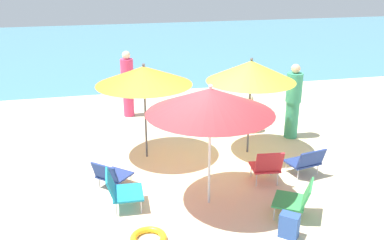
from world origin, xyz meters
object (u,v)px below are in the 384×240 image
object	(u,v)px
umbrella_orange	(144,76)
beach_bag	(289,226)
beach_chair_d	(267,165)
beach_chair_e	(111,174)
person_c	(128,84)
beach_chair_a	(297,198)
swim_ring	(148,238)
beach_chair_b	(306,161)
person_a	(293,102)
umbrella_red	(210,101)
umbrella_yellow	(251,71)
beach_chair_c	(121,189)
person_b	(246,113)

from	to	relation	value
umbrella_orange	beach_bag	size ratio (longest dim) A/B	5.32
beach_chair_d	beach_chair_e	world-z (taller)	beach_chair_d
umbrella_orange	person_c	xyz separation A→B (m)	(-0.11, 2.55, -0.82)
beach_chair_a	swim_ring	xyz separation A→B (m)	(-2.24, -0.10, -0.27)
beach_chair_b	person_a	bearing A→B (deg)	-28.86
umbrella_red	beach_chair_b	world-z (taller)	umbrella_red
umbrella_yellow	beach_chair_e	xyz separation A→B (m)	(-2.78, -0.89, -1.42)
beach_chair_b	person_c	size ratio (longest dim) A/B	0.39
beach_chair_b	person_a	size ratio (longest dim) A/B	0.39
umbrella_yellow	person_c	bearing A→B (deg)	127.19
beach_bag	person_c	bearing A→B (deg)	106.49
beach_chair_c	beach_chair_e	xyz separation A→B (m)	(-0.11, 0.65, -0.05)
beach_chair_c	beach_chair_e	size ratio (longest dim) A/B	0.81
umbrella_orange	umbrella_red	world-z (taller)	umbrella_red
beach_chair_b	person_c	xyz separation A→B (m)	(-2.78, 4.02, 0.54)
beach_chair_c	umbrella_red	bearing A→B (deg)	-4.62
umbrella_yellow	person_b	distance (m)	1.70
person_c	umbrella_yellow	bearing A→B (deg)	10.55
beach_chair_a	beach_chair_b	size ratio (longest dim) A/B	1.15
umbrella_red	beach_chair_d	bearing A→B (deg)	18.11
beach_chair_e	person_c	size ratio (longest dim) A/B	0.45
person_a	person_b	xyz separation A→B (m)	(-0.85, 0.55, -0.39)
umbrella_yellow	beach_chair_c	world-z (taller)	umbrella_yellow
person_b	umbrella_yellow	bearing A→B (deg)	85.03
beach_chair_d	beach_bag	world-z (taller)	beach_chair_d
person_a	beach_chair_a	bearing A→B (deg)	-131.59
umbrella_orange	swim_ring	size ratio (longest dim) A/B	3.71
umbrella_orange	umbrella_yellow	size ratio (longest dim) A/B	0.97
beach_chair_c	beach_bag	size ratio (longest dim) A/B	1.68
umbrella_red	person_b	distance (m)	3.51
umbrella_yellow	person_b	size ratio (longest dim) A/B	2.20
beach_chair_e	swim_ring	distance (m)	1.69
beach_chair_e	beach_bag	distance (m)	3.05
umbrella_yellow	beach_bag	bearing A→B (deg)	-98.90
beach_chair_a	beach_chair_c	world-z (taller)	beach_chair_c
beach_chair_e	umbrella_red	bearing A→B (deg)	-76.37
beach_chair_a	swim_ring	distance (m)	2.26
beach_chair_e	person_a	world-z (taller)	person_a
beach_chair_a	person_a	bearing A→B (deg)	-81.18
beach_chair_b	beach_chair_d	bearing A→B (deg)	87.63
umbrella_orange	beach_bag	distance (m)	3.79
umbrella_yellow	person_c	size ratio (longest dim) A/B	1.18
beach_chair_a	person_b	size ratio (longest dim) A/B	0.84
umbrella_orange	person_b	distance (m)	2.80
umbrella_orange	beach_chair_e	distance (m)	1.95
umbrella_yellow	umbrella_red	bearing A→B (deg)	-126.84
umbrella_red	beach_bag	bearing A→B (deg)	-53.70
beach_chair_a	beach_chair_e	bearing A→B (deg)	3.12
swim_ring	beach_chair_d	bearing A→B (deg)	27.83
beach_bag	beach_chair_e	bearing A→B (deg)	139.74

